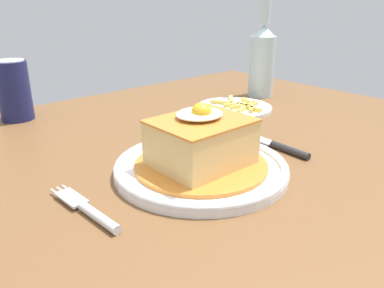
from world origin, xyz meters
The scene contains 8 objects.
dining_table centered at (0.00, 0.00, 0.66)m, with size 1.14×0.95×0.77m.
main_plate centered at (-0.07, -0.06, 0.78)m, with size 0.26×0.26×0.02m.
sandwich_meal centered at (-0.07, -0.06, 0.82)m, with size 0.20×0.20×0.10m.
fork centered at (-0.25, -0.06, 0.78)m, with size 0.02×0.14×0.01m.
knife centered at (0.10, -0.08, 0.78)m, with size 0.02×0.17×0.01m.
soda_can centered at (-0.18, 0.39, 0.84)m, with size 0.07×0.07×0.12m.
beer_bottle_clear centered at (0.37, 0.18, 0.87)m, with size 0.06×0.06×0.27m.
side_plate_fries centered at (0.22, 0.13, 0.78)m, with size 0.17×0.17×0.02m.
Camera 1 is at (-0.42, -0.44, 1.02)m, focal length 36.16 mm.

